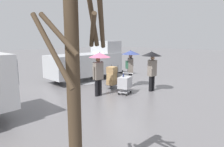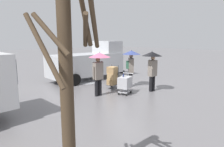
% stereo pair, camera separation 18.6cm
% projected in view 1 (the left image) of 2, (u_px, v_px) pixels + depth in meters
% --- Properties ---
extents(ground_plane, '(90.00, 90.00, 0.00)m').
position_uv_depth(ground_plane, '(126.00, 87.00, 11.29)').
color(ground_plane, slate).
extents(slush_patch_under_van, '(2.03, 2.03, 0.01)m').
position_uv_depth(slush_patch_under_van, '(84.00, 81.00, 12.94)').
color(slush_patch_under_van, '#999BA0').
rests_on(slush_patch_under_van, ground).
extents(cargo_van_parked_right, '(2.26, 5.37, 2.60)m').
position_uv_depth(cargo_van_parked_right, '(89.00, 62.00, 13.45)').
color(cargo_van_parked_right, '#B7BABF').
rests_on(cargo_van_parked_right, ground).
extents(shopping_cart_vendor, '(0.79, 0.95, 1.04)m').
position_uv_depth(shopping_cart_vendor, '(125.00, 83.00, 9.89)').
color(shopping_cart_vendor, '#B2B2B7').
rests_on(shopping_cart_vendor, ground).
extents(hand_dolly_boxes, '(0.65, 0.80, 1.32)m').
position_uv_depth(hand_dolly_boxes, '(112.00, 76.00, 10.95)').
color(hand_dolly_boxes, '#515156').
rests_on(hand_dolly_boxes, ground).
extents(pedestrian_pink_side, '(1.04, 1.04, 2.15)m').
position_uv_depth(pedestrian_pink_side, '(152.00, 62.00, 10.23)').
color(pedestrian_pink_side, black).
rests_on(pedestrian_pink_side, ground).
extents(pedestrian_black_side, '(1.04, 1.04, 2.15)m').
position_uv_depth(pedestrian_black_side, '(130.00, 60.00, 11.27)').
color(pedestrian_black_side, black).
rests_on(pedestrian_black_side, ground).
extents(pedestrian_white_side, '(1.04, 1.04, 2.15)m').
position_uv_depth(pedestrian_white_side, '(99.00, 64.00, 9.41)').
color(pedestrian_white_side, black).
rests_on(pedestrian_white_side, ground).
extents(bare_tree_near, '(1.12, 1.27, 3.82)m').
position_uv_depth(bare_tree_near, '(75.00, 85.00, 3.36)').
color(bare_tree_near, '#423323').
rests_on(bare_tree_near, ground).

